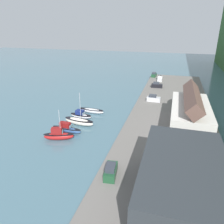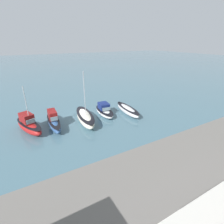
# 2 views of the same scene
# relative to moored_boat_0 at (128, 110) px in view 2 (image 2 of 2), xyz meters

# --- Properties ---
(ground_plane) EXTENTS (320.00, 320.00, 0.00)m
(ground_plane) POSITION_rel_moored_boat_0_xyz_m (7.81, -2.31, -0.70)
(ground_plane) COLOR slate
(moored_boat_0) EXTENTS (2.51, 7.66, 1.33)m
(moored_boat_0) POSITION_rel_moored_boat_0_xyz_m (0.00, 0.00, 0.00)
(moored_boat_0) COLOR silver
(moored_boat_0) RESTS_ON ground_plane
(moored_boat_1) EXTENTS (2.89, 6.44, 2.17)m
(moored_boat_1) POSITION_rel_moored_boat_0_xyz_m (4.03, -1.74, 0.07)
(moored_boat_1) COLOR silver
(moored_boat_1) RESTS_ON ground_plane
(moored_boat_2) EXTENTS (3.51, 8.61, 8.67)m
(moored_boat_2) POSITION_rel_moored_boat_0_xyz_m (8.36, -0.34, 0.17)
(moored_boat_2) COLOR white
(moored_boat_2) RESTS_ON ground_plane
(moored_boat_3) EXTENTS (1.99, 7.59, 2.64)m
(moored_boat_3) POSITION_rel_moored_boat_0_xyz_m (13.31, -1.37, 0.26)
(moored_boat_3) COLOR #33568E
(moored_boat_3) RESTS_ON ground_plane
(moored_boat_4) EXTENTS (3.99, 7.06, 7.14)m
(moored_boat_4) POSITION_rel_moored_boat_0_xyz_m (16.89, -1.52, 0.37)
(moored_boat_4) COLOR red
(moored_boat_4) RESTS_ON ground_plane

